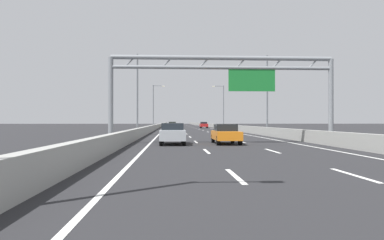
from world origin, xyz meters
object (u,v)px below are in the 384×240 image
object	(u,v)px
streetlamp_right_mid	(265,90)
streetlamp_right_far	(222,104)
streetlamp_left_far	(154,104)
streetlamp_left_mid	(139,89)
yellow_car	(172,125)
orange_car	(226,134)
sign_gantry	(226,77)
silver_car	(172,134)
red_car	(204,125)

from	to	relation	value
streetlamp_right_mid	streetlamp_right_far	distance (m)	37.37
streetlamp_left_far	streetlamp_left_mid	bearing A→B (deg)	-90.00
streetlamp_left_far	yellow_car	distance (m)	9.31
orange_car	sign_gantry	bearing A→B (deg)	72.31
sign_gantry	silver_car	size ratio (longest dim) A/B	3.89
streetlamp_left_mid	streetlamp_right_mid	distance (m)	14.93
orange_car	silver_car	xyz separation A→B (m)	(-3.81, -0.24, 0.03)
streetlamp_left_far	yellow_car	xyz separation A→B (m)	(3.93, 7.04, -4.65)
streetlamp_left_mid	streetlamp_left_far	bearing A→B (deg)	90.00
streetlamp_right_far	yellow_car	size ratio (longest dim) A/B	2.26
streetlamp_left_mid	silver_car	size ratio (longest dim) A/B	2.25
streetlamp_left_mid	yellow_car	world-z (taller)	streetlamp_left_mid
streetlamp_right_far	silver_car	xyz separation A→B (m)	(-11.09, -54.93, -4.64)
streetlamp_right_mid	streetlamp_left_far	bearing A→B (deg)	111.78
streetlamp_right_far	yellow_car	distance (m)	13.87
orange_car	streetlamp_right_far	bearing A→B (deg)	82.42
red_car	sign_gantry	bearing A→B (deg)	-93.39
streetlamp_right_mid	yellow_car	bearing A→B (deg)	103.91
streetlamp_right_far	red_car	world-z (taller)	streetlamp_right_far
red_car	yellow_car	xyz separation A→B (m)	(-7.37, 1.33, 0.00)
streetlamp_right_far	sign_gantry	bearing A→B (deg)	-97.53
silver_car	orange_car	bearing A→B (deg)	3.57
streetlamp_left_mid	orange_car	size ratio (longest dim) A/B	2.26
red_car	streetlamp_right_mid	bearing A→B (deg)	-85.19
streetlamp_right_far	red_car	distance (m)	8.21
red_car	silver_car	world-z (taller)	silver_car
streetlamp_left_far	orange_car	xyz separation A→B (m)	(7.65, -54.69, -4.67)
sign_gantry	yellow_car	distance (m)	61.69
streetlamp_left_far	orange_car	bearing A→B (deg)	-82.04
streetlamp_left_far	silver_car	bearing A→B (deg)	-86.00
streetlamp_right_far	orange_car	bearing A→B (deg)	-97.58
silver_car	yellow_car	distance (m)	61.97
sign_gantry	streetlamp_left_far	bearing A→B (deg)	98.10
streetlamp_left_mid	red_car	distance (m)	44.79
streetlamp_right_mid	silver_car	bearing A→B (deg)	-122.28
silver_car	streetlamp_right_far	bearing A→B (deg)	78.59
sign_gantry	orange_car	xyz separation A→B (m)	(-0.09, -0.30, -4.12)
sign_gantry	red_car	distance (m)	60.35
sign_gantry	streetlamp_right_mid	size ratio (longest dim) A/B	1.73
streetlamp_right_mid	streetlamp_left_far	size ratio (longest dim) A/B	1.00
streetlamp_left_mid	red_car	size ratio (longest dim) A/B	2.25
streetlamp_left_mid	streetlamp_right_mid	xyz separation A→B (m)	(14.93, 0.00, 0.00)
streetlamp_left_mid	red_car	bearing A→B (deg)	75.30
orange_car	silver_car	bearing A→B (deg)	-176.43
streetlamp_left_mid	red_car	xyz separation A→B (m)	(11.30, 43.09, -4.65)
sign_gantry	streetlamp_right_far	distance (m)	54.87
streetlamp_left_mid	yellow_car	distance (m)	44.83
streetlamp_right_mid	streetlamp_left_far	world-z (taller)	same
streetlamp_right_mid	streetlamp_left_mid	bearing A→B (deg)	180.00
streetlamp_left_far	streetlamp_right_far	xyz separation A→B (m)	(14.93, 0.00, 0.00)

